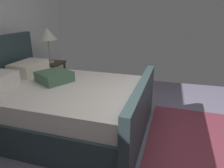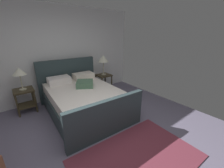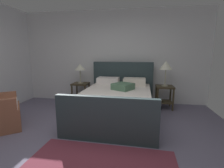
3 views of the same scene
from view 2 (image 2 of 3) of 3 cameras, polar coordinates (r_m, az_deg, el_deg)
The scene contains 8 objects.
ground_plane at distance 2.61m, azimuth -1.29°, elevation -26.28°, with size 5.25×5.39×0.02m, color slate.
wall_back at distance 4.40m, azimuth -23.50°, elevation 10.91°, with size 5.37×0.12×2.64m, color white.
bed at distance 3.59m, azimuth -11.71°, elevation -5.78°, with size 1.74×2.29×1.20m.
nightstand_right at distance 4.72m, azimuth -3.38°, elevation 1.55°, with size 0.44×0.44×0.60m.
table_lamp_right at distance 4.55m, azimuth -3.56°, elevation 10.17°, with size 0.33×0.33×0.64m.
nightstand_left at distance 4.09m, azimuth -31.98°, elevation -4.49°, with size 0.44×0.44×0.60m.
table_lamp_left at distance 3.90m, azimuth -33.64°, elevation 4.09°, with size 0.30×0.30×0.54m.
area_rug at distance 2.54m, azimuth 10.19°, elevation -27.71°, with size 1.96×1.27×0.01m, color brown.
Camera 2 is at (-1.06, -1.48, 1.87)m, focal length 22.45 mm.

